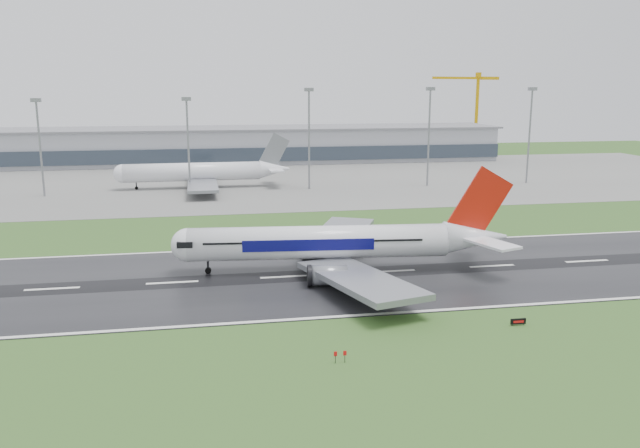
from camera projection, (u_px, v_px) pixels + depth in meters
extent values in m
plane|color=#2B4F1D|center=(285.00, 277.00, 115.60)|extent=(520.00, 520.00, 0.00)
cube|color=black|center=(285.00, 277.00, 115.59)|extent=(400.00, 45.00, 0.10)
cube|color=slate|center=(243.00, 180.00, 235.87)|extent=(400.00, 130.00, 0.08)
cube|color=#9799A2|center=(235.00, 146.00, 292.03)|extent=(240.00, 36.00, 15.00)
cylinder|color=gray|center=(40.00, 150.00, 197.72)|extent=(0.64, 0.64, 29.23)
cylinder|color=gray|center=(188.00, 147.00, 205.49)|extent=(0.64, 0.64, 29.45)
cylinder|color=gray|center=(309.00, 141.00, 212.01)|extent=(0.64, 0.64, 32.31)
cylinder|color=gray|center=(429.00, 139.00, 219.20)|extent=(0.64, 0.64, 32.54)
cylinder|color=gray|center=(529.00, 138.00, 225.67)|extent=(0.64, 0.64, 32.48)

